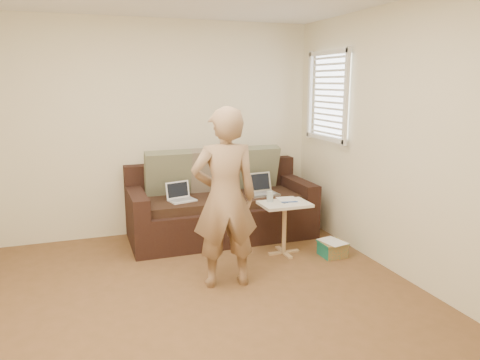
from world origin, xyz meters
The scene contains 17 objects.
floor centered at (0.00, 0.00, 0.00)m, with size 4.50×4.50×0.00m, color brown.
wall_back centered at (0.00, 2.25, 1.30)m, with size 4.00×4.00×0.00m, color beige.
wall_front centered at (0.00, -2.25, 1.30)m, with size 4.00×4.00×0.00m, color beige.
wall_right centered at (2.00, 0.00, 1.30)m, with size 4.50×4.50×0.00m, color beige.
window_blinds centered at (1.95, 1.50, 1.70)m, with size 0.12×0.88×1.08m, color white, non-canonical shape.
sofa centered at (0.69, 1.77, 0.42)m, with size 2.20×0.95×0.85m, color black, non-canonical shape.
pillow_left centered at (0.09, 2.00, 0.79)m, with size 0.55×0.14×0.55m, color #666C50, non-canonical shape.
pillow_mid centered at (0.64, 2.00, 0.79)m, with size 0.55×0.14×0.55m, color brown, non-canonical shape.
pillow_right centered at (1.24, 2.01, 0.79)m, with size 0.55×0.14×0.55m, color #666C50, non-canonical shape.
laptop_silver centered at (1.18, 1.64, 0.52)m, with size 0.36×0.26×0.24m, color #B7BABC, non-canonical shape.
laptop_white centered at (0.19, 1.67, 0.52)m, with size 0.29×0.21×0.21m, color white, non-canonical shape.
person centered at (0.33, 0.47, 0.83)m, with size 0.61×0.41×1.67m, color #8F704E.
side_table centered at (1.18, 1.00, 0.29)m, with size 0.53×0.37×0.58m, color silver, non-canonical shape.
drinking_glass centered at (1.04, 1.09, 0.64)m, with size 0.07×0.07×0.12m, color silver, non-canonical shape.
scissors centered at (1.22, 0.98, 0.59)m, with size 0.18×0.10×0.02m, color silver, non-canonical shape.
paper_on_table centered at (1.26, 1.09, 0.58)m, with size 0.21×0.30×0.00m, color white, non-canonical shape.
striped_box centered at (1.64, 0.75, 0.08)m, with size 0.27×0.27×0.17m, color orange, non-canonical shape.
Camera 1 is at (-0.88, -3.35, 1.86)m, focal length 34.16 mm.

